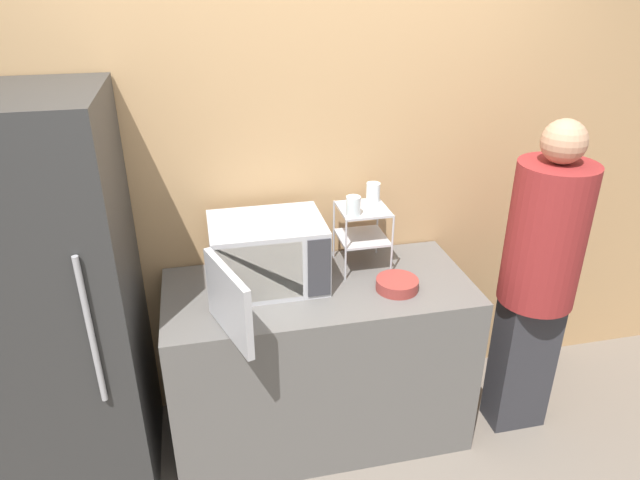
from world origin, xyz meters
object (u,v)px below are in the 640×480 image
Objects in this scene: glass_front_left at (353,206)px; refrigerator at (60,308)px; dish_rack at (363,225)px; bowl at (397,285)px; microwave at (266,255)px; glass_back_right at (373,192)px; person at (539,270)px.

refrigerator is (-1.33, -0.09, -0.32)m from glass_front_left.
bowl is (0.10, -0.26, -0.20)m from dish_rack.
microwave reaches higher than dish_rack.
bowl is at bearing -69.79° from dish_rack.
bowl is at bearing -85.77° from glass_back_right.
bowl is (0.59, -0.17, -0.14)m from microwave.
glass_front_left is at bearing 163.93° from person.
glass_front_left reaches higher than bowl.
glass_back_right is at bearing 46.82° from dish_rack.
glass_front_left is at bearing -133.71° from glass_back_right.
microwave is 0.62m from glass_back_right.
person is at bearing -22.14° from dish_rack.
microwave is 1.31m from person.
bowl is at bearing 175.05° from person.
microwave is at bearing -177.26° from glass_front_left.
dish_rack is at bearing 45.74° from glass_front_left.
refrigerator is at bearing -170.77° from glass_back_right.
glass_front_left is (0.42, 0.02, 0.20)m from microwave.
bowl is 1.50m from refrigerator.
bowl is 0.12× the size of person.
glass_back_right is at bearing 94.23° from bowl.
refrigerator reaches higher than microwave.
person is 2.20m from refrigerator.
refrigerator reaches higher than glass_back_right.
glass_front_left is at bearing 2.74° from microwave.
glass_front_left is 0.47× the size of bowl.
glass_back_right is (0.07, 0.08, 0.14)m from dish_rack.
refrigerator reaches higher than dish_rack.
glass_back_right is (0.14, 0.15, 0.00)m from glass_front_left.
microwave is 0.92m from refrigerator.
microwave is 0.47m from glass_front_left.
dish_rack is 3.39× the size of glass_front_left.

